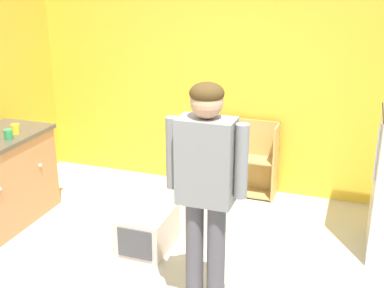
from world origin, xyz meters
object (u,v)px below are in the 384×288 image
Objects in this scene: bookshelf at (237,161)px; yellow_cup at (15,129)px; standing_person at (206,182)px; pet_carrier at (148,229)px; green_cup at (8,134)px.

yellow_cup is at bearing -145.63° from bookshelf.
standing_person is 1.37m from pet_carrier.
bookshelf is 0.49× the size of standing_person.
bookshelf is at bearing 71.90° from pet_carrier.
green_cup is 1.00× the size of yellow_cup.
bookshelf reaches higher than pet_carrier.
pet_carrier is at bearing -5.16° from yellow_cup.
standing_person is 2.27m from green_cup.
standing_person reaches higher than pet_carrier.
standing_person is at bearing -17.31° from green_cup.
standing_person is (0.31, -2.14, 0.69)m from bookshelf.
pet_carrier is 5.81× the size of green_cup.
standing_person is at bearing -20.69° from yellow_cup.
yellow_cup is at bearing 159.31° from standing_person.
yellow_cup is at bearing 174.84° from pet_carrier.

